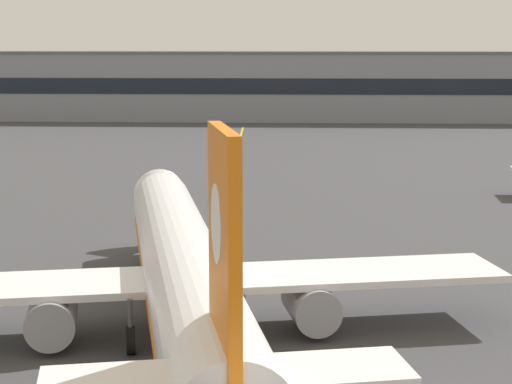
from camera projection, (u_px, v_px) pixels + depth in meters
name	position (u px, v px, depth m)	size (l,w,h in m)	color
taxiway_centreline	(209.00, 253.00, 59.50)	(0.30, 180.00, 0.01)	yellow
airliner_foreground	(183.00, 270.00, 41.97)	(32.29, 41.15, 11.65)	white
safety_cone_by_nose_gear	(213.00, 254.00, 58.32)	(0.44, 0.44, 0.55)	orange
terminal_building	(246.00, 86.00, 161.08)	(137.22, 12.40, 12.52)	gray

